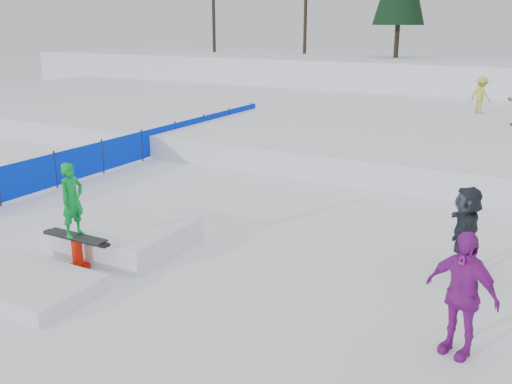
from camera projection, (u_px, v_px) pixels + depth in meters
The scene contains 8 objects.
ground at pixel (184, 268), 11.09m from camera, with size 120.00×120.00×0.00m, color white.
snow_berm at pixel (463, 78), 35.91m from camera, with size 60.00×14.00×2.40m, color white.
snow_midrise at pixel (404, 124), 24.40m from camera, with size 50.00×18.00×0.80m, color white.
safety_fence at pixel (142, 145), 19.48m from camera, with size 0.05×16.00×1.10m.
walker_ygreen at pixel (481, 95), 24.45m from camera, with size 1.00×0.58×1.55m, color gold.
spectator_purple at pixel (461, 294), 8.01m from camera, with size 1.10×0.46×1.87m, color purple.
spectator_dark at pixel (465, 231), 10.65m from camera, with size 1.60×0.51×1.72m, color #23262F.
jib_rail_feature at pixel (99, 244), 11.48m from camera, with size 2.60×4.40×2.11m.
Camera 1 is at (6.16, -8.25, 4.61)m, focal length 40.00 mm.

